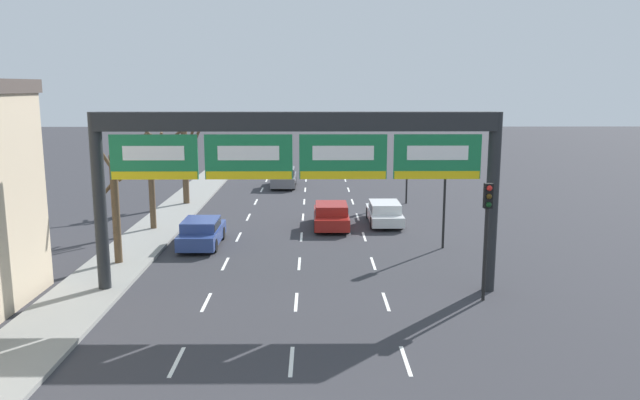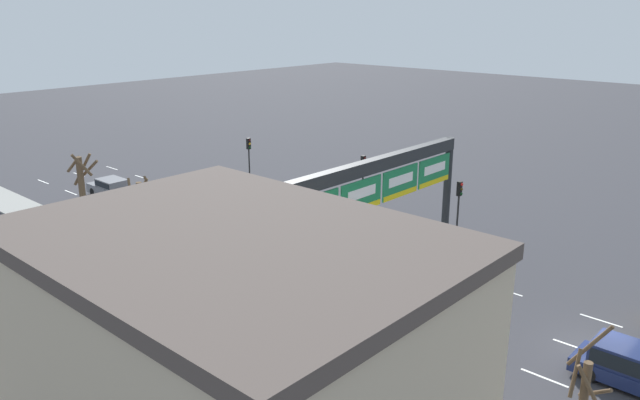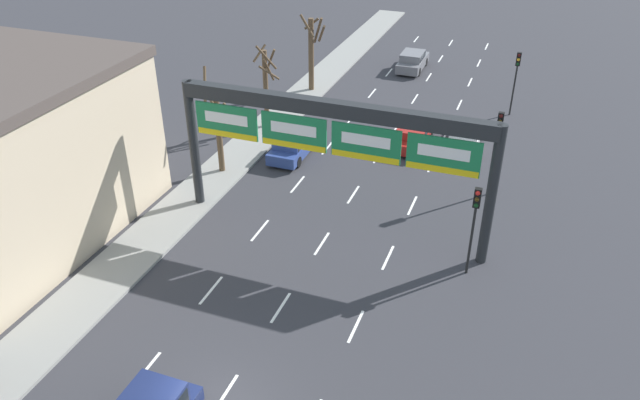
# 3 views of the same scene
# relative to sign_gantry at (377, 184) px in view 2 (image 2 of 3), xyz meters

# --- Properties ---
(ground_plane) EXTENTS (220.00, 220.00, 0.00)m
(ground_plane) POSITION_rel_sign_gantry_xyz_m (0.00, -12.22, -5.44)
(ground_plane) COLOR #333338
(lane_dashes) EXTENTS (6.72, 67.00, 0.01)m
(lane_dashes) POSITION_rel_sign_gantry_xyz_m (-0.00, 1.28, -5.44)
(lane_dashes) COLOR white
(lane_dashes) RESTS_ON ground_plane
(sign_gantry) EXTENTS (15.28, 0.70, 6.87)m
(sign_gantry) POSITION_rel_sign_gantry_xyz_m (0.00, 0.00, 0.00)
(sign_gantry) COLOR #232628
(sign_gantry) RESTS_ON ground_plane
(building_near) EXTENTS (10.17, 13.70, 8.05)m
(building_near) POSITION_rel_sign_gantry_xyz_m (-14.79, -5.65, -1.40)
(building_near) COLOR #C6B293
(building_near) RESTS_ON ground_plane
(car_grey) EXTENTS (1.88, 4.48, 1.53)m
(car_grey) POSITION_rel_sign_gantry_xyz_m (-1.70, 25.10, -4.63)
(car_grey) COLOR slate
(car_grey) RESTS_ON ground_plane
(car_blue) EXTENTS (1.84, 4.26, 1.38)m
(car_blue) POSITION_rel_sign_gantry_xyz_m (-4.88, 6.94, -4.70)
(car_blue) COLOR navy
(car_blue) RESTS_ON ground_plane
(car_red) EXTENTS (1.93, 4.41, 1.39)m
(car_red) POSITION_rel_sign_gantry_xyz_m (1.62, 10.95, -4.70)
(car_red) COLOR maroon
(car_red) RESTS_ON ground_plane
(suv_navy) EXTENTS (1.98, 4.20, 1.65)m
(suv_navy) POSITION_rel_sign_gantry_xyz_m (-1.45, -13.87, -4.52)
(suv_navy) COLOR #19234C
(suv_navy) RESTS_ON ground_plane
(car_white) EXTENTS (1.83, 4.47, 1.29)m
(car_white) POSITION_rel_sign_gantry_xyz_m (4.70, 11.91, -4.74)
(car_white) COLOR silver
(car_white) RESTS_ON ground_plane
(traffic_light_near_gantry) EXTENTS (0.30, 0.35, 4.38)m
(traffic_light_near_gantry) POSITION_rel_sign_gantry_xyz_m (6.91, -1.10, -2.30)
(traffic_light_near_gantry) COLOR black
(traffic_light_near_gantry) RESTS_ON ground_plane
(traffic_light_mid_block) EXTENTS (0.30, 0.35, 4.82)m
(traffic_light_mid_block) POSITION_rel_sign_gantry_xyz_m (6.96, 6.43, -2.01)
(traffic_light_mid_block) COLOR black
(traffic_light_mid_block) RESTS_ON ground_plane
(traffic_light_far_end) EXTENTS (0.30, 0.35, 4.45)m
(traffic_light_far_end) POSITION_rel_sign_gantry_xyz_m (6.89, 18.18, -2.25)
(traffic_light_far_end) COLOR black
(traffic_light_far_end) RESTS_ON ground_plane
(tree_bare_closest) EXTENTS (1.30, 1.47, 6.11)m
(tree_bare_closest) POSITION_rel_sign_gantry_xyz_m (-8.01, 3.58, -2.53)
(tree_bare_closest) COLOR brown
(tree_bare_closest) RESTS_ON sidewalk_left
(tree_bare_second) EXTENTS (1.93, 1.94, 5.74)m
(tree_bare_second) POSITION_rel_sign_gantry_xyz_m (-7.73, 17.69, -2.19)
(tree_bare_second) COLOR brown
(tree_bare_second) RESTS_ON sidewalk_left
(tree_bare_third) EXTENTS (1.77, 1.75, 5.68)m
(tree_bare_third) POSITION_rel_sign_gantry_xyz_m (-8.06, 10.26, -2.26)
(tree_bare_third) COLOR brown
(tree_bare_third) RESTS_ON sidewalk_left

